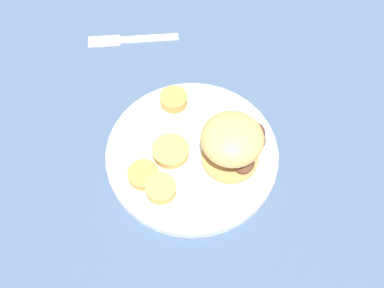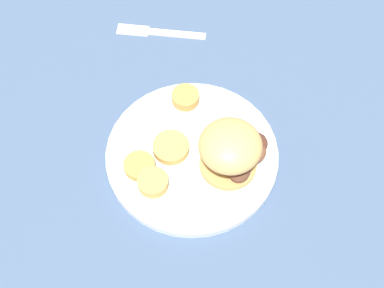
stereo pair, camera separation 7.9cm
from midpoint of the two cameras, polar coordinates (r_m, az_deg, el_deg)
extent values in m
plane|color=#3D5170|center=(0.82, 2.73, -1.68)|extent=(4.00, 4.00, 0.00)
cylinder|color=white|center=(0.82, 2.75, -1.43)|extent=(0.26, 0.26, 0.01)
torus|color=white|center=(0.81, 2.77, -1.23)|extent=(0.26, 0.26, 0.01)
cylinder|color=tan|center=(0.80, 6.69, -2.32)|extent=(0.09, 0.09, 0.01)
ellipsoid|color=#563323|center=(0.80, 7.22, 0.21)|extent=(0.05, 0.04, 0.02)
ellipsoid|color=brown|center=(0.79, 9.14, -1.03)|extent=(0.05, 0.05, 0.02)
ellipsoid|color=#563323|center=(0.78, 8.01, -3.17)|extent=(0.05, 0.05, 0.02)
ellipsoid|color=brown|center=(0.79, 6.92, -1.88)|extent=(0.05, 0.05, 0.01)
ellipsoid|color=#4C281E|center=(0.80, 9.34, -0.21)|extent=(0.05, 0.05, 0.02)
ellipsoid|color=tan|center=(0.75, 7.10, -0.43)|extent=(0.09, 0.09, 0.05)
cylinder|color=tan|center=(0.78, -1.31, -4.37)|extent=(0.05, 0.05, 0.02)
cylinder|color=#BC8942|center=(0.79, -2.83, -2.58)|extent=(0.05, 0.05, 0.01)
cylinder|color=tan|center=(0.81, 0.51, -0.59)|extent=(0.06, 0.06, 0.01)
cylinder|color=#BC8942|center=(0.85, 1.94, 4.78)|extent=(0.04, 0.04, 0.02)
cube|color=silver|center=(0.97, 0.74, 11.51)|extent=(0.08, 0.09, 0.00)
cube|color=silver|center=(0.98, -4.01, 11.89)|extent=(0.05, 0.06, 0.00)
camera|label=1|loc=(0.04, -87.13, 4.91)|focal=50.00mm
camera|label=2|loc=(0.04, 92.87, -4.91)|focal=50.00mm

